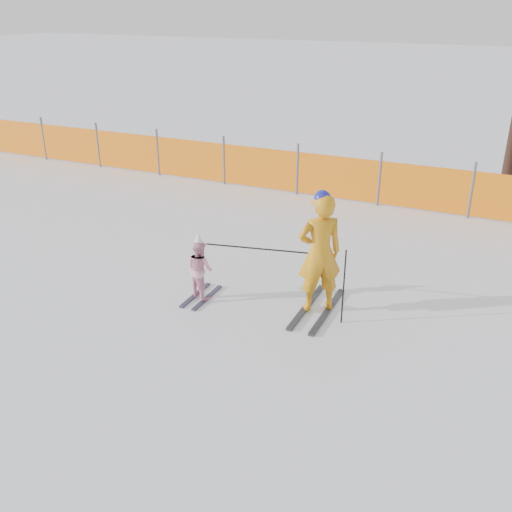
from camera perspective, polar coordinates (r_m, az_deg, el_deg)
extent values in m
plane|color=white|center=(8.29, -1.45, -7.62)|extent=(120.00, 120.00, 0.00)
cube|color=black|center=(8.92, 5.07, -5.06)|extent=(0.09, 1.51, 0.04)
cube|color=black|center=(8.83, 7.15, -5.49)|extent=(0.09, 1.51, 0.04)
imported|color=orange|center=(8.45, 6.38, 0.29)|extent=(0.80, 0.75, 1.84)
sphere|color=navy|center=(8.14, 6.66, 5.75)|extent=(0.24, 0.24, 0.24)
cube|color=black|center=(9.28, -6.10, -3.90)|extent=(0.09, 0.89, 0.03)
cube|color=black|center=(9.18, -4.91, -4.18)|extent=(0.09, 0.89, 0.03)
imported|color=pink|center=(9.01, -5.63, -1.28)|extent=(0.57, 0.51, 0.95)
cone|color=white|center=(8.80, -5.76, 1.71)|extent=(0.19, 0.19, 0.24)
cylinder|color=black|center=(8.32, 8.75, -3.11)|extent=(0.02, 0.02, 1.17)
cylinder|color=black|center=(8.59, 0.19, 0.74)|extent=(1.59, 0.36, 0.02)
cylinder|color=#595960|center=(18.26, -20.47, 10.96)|extent=(0.06, 0.06, 1.25)
cylinder|color=#595960|center=(16.94, -15.52, 10.64)|extent=(0.06, 0.06, 1.25)
cylinder|color=#595960|center=(15.75, -9.78, 10.18)|extent=(0.06, 0.06, 1.25)
cylinder|color=#595960|center=(14.75, -3.22, 9.53)|extent=(0.06, 0.06, 1.25)
cylinder|color=#595960|center=(13.96, 4.16, 8.65)|extent=(0.06, 0.06, 1.25)
cylinder|color=#595960|center=(13.42, 12.24, 7.51)|extent=(0.06, 0.06, 1.25)
cylinder|color=#595960|center=(13.17, 20.75, 6.15)|extent=(0.06, 0.06, 1.25)
cube|color=orange|center=(14.57, -1.67, 9.07)|extent=(16.87, 0.03, 1.00)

